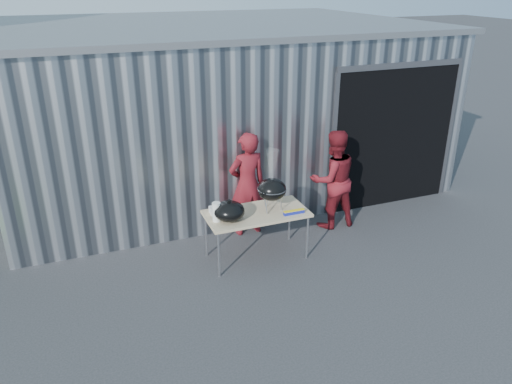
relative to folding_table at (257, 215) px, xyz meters
name	(u,v)px	position (x,y,z in m)	size (l,w,h in m)	color
ground	(257,286)	(-0.29, -0.74, -0.71)	(80.00, 80.00, 0.00)	#2B2B2E
building	(218,100)	(0.63, 3.84, 0.83)	(8.20, 6.20, 3.10)	silver
folding_table	(257,215)	(0.00, 0.00, 0.00)	(1.50, 0.75, 0.75)	tan
kettle_grill	(272,184)	(0.23, -0.02, 0.46)	(0.43, 0.43, 0.93)	black
grill_lid	(229,211)	(-0.45, -0.10, 0.18)	(0.44, 0.44, 0.32)	black
paper_towels	(216,212)	(-0.62, -0.05, 0.18)	(0.12, 0.12, 0.28)	white
white_tub	(217,210)	(-0.55, 0.19, 0.09)	(0.20, 0.15, 0.10)	white
foil_box	(294,212)	(0.49, -0.25, 0.07)	(0.32, 0.05, 0.06)	navy
person_cook	(247,184)	(0.16, 0.81, 0.15)	(0.63, 0.41, 1.72)	maroon
person_bystander	(333,179)	(1.57, 0.53, 0.13)	(0.82, 0.64, 1.68)	maroon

